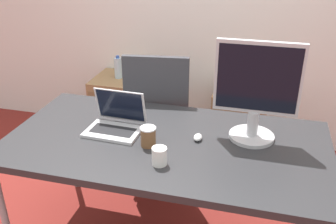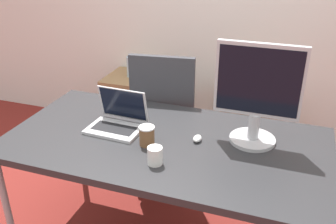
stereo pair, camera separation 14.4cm
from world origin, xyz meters
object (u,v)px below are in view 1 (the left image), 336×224
at_px(monitor, 256,92).
at_px(coffee_cup_white, 159,156).
at_px(cabinet_right, 239,122).
at_px(mouse, 198,137).
at_px(cabinet_left, 121,108).
at_px(water_bottle, 118,68).
at_px(office_chair, 160,133).
at_px(laptop_center, 116,122).
at_px(coffee_cup_brown, 148,137).

xyz_separation_m(monitor, coffee_cup_white, (-0.42, -0.38, -0.23)).
distance_m(cabinet_right, mouse, 1.27).
relative_size(cabinet_left, mouse, 8.61).
bearing_deg(monitor, cabinet_left, 138.70).
bearing_deg(water_bottle, coffee_cup_white, -61.26).
relative_size(office_chair, water_bottle, 5.18).
bearing_deg(water_bottle, laptop_center, -68.74).
height_order(monitor, coffee_cup_brown, monitor).
height_order(cabinet_left, mouse, mouse).
xyz_separation_m(laptop_center, coffee_cup_brown, (0.23, -0.12, 0.01)).
bearing_deg(water_bottle, office_chair, -44.52).
xyz_separation_m(cabinet_left, monitor, (1.22, -1.07, 0.73)).
xyz_separation_m(cabinet_left, cabinet_right, (1.09, 0.00, 0.00)).
height_order(laptop_center, mouse, laptop_center).
bearing_deg(office_chair, monitor, -38.64).
relative_size(cabinet_left, coffee_cup_white, 6.51).
bearing_deg(monitor, coffee_cup_brown, -156.96).
distance_m(laptop_center, monitor, 0.80).
height_order(water_bottle, coffee_cup_white, coffee_cup_white).
bearing_deg(office_chair, water_bottle, 135.48).
relative_size(cabinet_left, water_bottle, 2.92).
bearing_deg(coffee_cup_white, laptop_center, 140.69).
distance_m(office_chair, mouse, 0.84).
bearing_deg(cabinet_right, office_chair, -136.61).
bearing_deg(coffee_cup_brown, coffee_cup_white, -55.72).
distance_m(cabinet_right, monitor, 1.30).
relative_size(laptop_center, coffee_cup_brown, 2.90).
height_order(water_bottle, laptop_center, laptop_center).
height_order(cabinet_right, laptop_center, laptop_center).
bearing_deg(monitor, mouse, -160.60).
relative_size(cabinet_left, laptop_center, 1.90).
relative_size(cabinet_right, water_bottle, 2.92).
xyz_separation_m(cabinet_right, monitor, (0.13, -1.07, 0.73)).
distance_m(cabinet_left, monitor, 1.77).
bearing_deg(coffee_cup_brown, water_bottle, 118.03).
bearing_deg(cabinet_right, cabinet_left, 180.00).
bearing_deg(coffee_cup_white, monitor, 42.05).
bearing_deg(monitor, office_chair, 141.36).
bearing_deg(monitor, coffee_cup_white, -137.95).
xyz_separation_m(office_chair, coffee_cup_brown, (0.15, -0.77, 0.41)).
distance_m(monitor, coffee_cup_brown, 0.61).
distance_m(cabinet_left, water_bottle, 0.39).
bearing_deg(laptop_center, mouse, 0.28).
bearing_deg(cabinet_left, office_chair, -44.40).
bearing_deg(mouse, laptop_center, -179.72).
bearing_deg(monitor, cabinet_right, 96.80).
bearing_deg(coffee_cup_white, cabinet_left, 118.78).
bearing_deg(coffee_cup_white, mouse, 63.69).
bearing_deg(laptop_center, monitor, 7.63).
xyz_separation_m(office_chair, laptop_center, (-0.08, -0.65, 0.40)).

